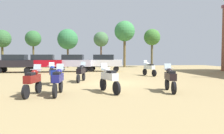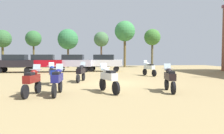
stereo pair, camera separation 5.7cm
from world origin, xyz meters
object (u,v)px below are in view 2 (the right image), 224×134
at_px(motorcycle_6, 149,68).
at_px(car_3, 15,62).
at_px(motorcycle_10, 109,78).
at_px(tree_6, 68,39).
at_px(tree_2, 2,39).
at_px(tree_3, 125,32).
at_px(car_1, 73,62).
at_px(tree_5, 33,39).
at_px(tree_7, 152,38).
at_px(motorcycle_2, 57,80).
at_px(car_4, 43,62).
at_px(motorcycle_3, 32,81).
at_px(motorcycle_9, 81,72).
at_px(motorcycle_7, 170,78).
at_px(car_5, 104,62).
at_px(motorcycle_1, 52,74).

height_order(motorcycle_6, car_3, car_3).
relative_size(motorcycle_10, tree_6, 0.37).
bearing_deg(tree_2, tree_3, 1.88).
distance_m(car_1, tree_5, 11.36).
bearing_deg(motorcycle_10, tree_7, 49.51).
bearing_deg(motorcycle_2, tree_6, 96.64).
bearing_deg(car_4, car_1, -86.11).
relative_size(motorcycle_6, car_3, 0.49).
height_order(tree_3, tree_6, tree_3).
distance_m(motorcycle_2, car_1, 15.58).
distance_m(motorcycle_6, car_3, 14.77).
height_order(car_4, tree_2, tree_2).
xyz_separation_m(tree_3, tree_7, (4.35, -0.71, -0.98)).
height_order(motorcycle_3, motorcycle_6, motorcycle_3).
relative_size(motorcycle_6, tree_7, 0.35).
bearing_deg(motorcycle_9, motorcycle_3, -97.44).
relative_size(motorcycle_7, tree_7, 0.34).
bearing_deg(motorcycle_9, car_4, 128.26).
bearing_deg(motorcycle_10, car_3, 102.46).
xyz_separation_m(motorcycle_3, tree_5, (-4.71, 24.65, 3.68)).
bearing_deg(motorcycle_3, tree_2, 121.30).
relative_size(car_3, car_5, 0.96).
height_order(motorcycle_9, tree_5, tree_5).
bearing_deg(motorcycle_10, tree_5, 91.67).
bearing_deg(motorcycle_3, tree_7, 71.26).
bearing_deg(motorcycle_1, motorcycle_3, -107.90).
relative_size(motorcycle_1, car_1, 0.46).
bearing_deg(motorcycle_9, tree_7, 73.95).
bearing_deg(motorcycle_9, tree_2, 136.50).
distance_m(car_4, tree_6, 10.72).
bearing_deg(car_5, tree_7, -34.75).
bearing_deg(car_3, tree_6, -24.36).
distance_m(motorcycle_2, tree_3, 26.58).
relative_size(tree_5, tree_7, 0.92).
bearing_deg(tree_3, tree_6, 176.46).
bearing_deg(motorcycle_3, tree_6, 100.05).
height_order(motorcycle_6, car_1, car_1).
height_order(motorcycle_7, motorcycle_10, motorcycle_10).
bearing_deg(motorcycle_1, tree_6, 78.16).
xyz_separation_m(motorcycle_10, tree_6, (-3.32, 24.95, 3.69)).
bearing_deg(motorcycle_3, car_4, 107.94).
bearing_deg(tree_2, tree_7, -0.25).
relative_size(motorcycle_1, motorcycle_6, 0.96).
bearing_deg(car_1, car_4, 101.72).
bearing_deg(motorcycle_6, motorcycle_3, -148.01).
xyz_separation_m(car_1, tree_2, (-10.47, 8.59, 3.14)).
xyz_separation_m(motorcycle_6, car_1, (-7.20, 6.27, 0.45)).
bearing_deg(motorcycle_3, motorcycle_7, 12.85).
relative_size(tree_2, tree_3, 0.76).
relative_size(motorcycle_1, motorcycle_7, 0.99).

